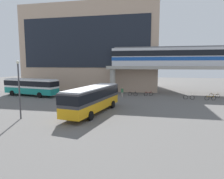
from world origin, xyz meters
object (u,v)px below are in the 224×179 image
(train, at_px, (175,56))
(pedestrian_waiting_near_stop, at_px, (122,93))
(bicycle_orange, at_px, (210,98))
(bus_secondary, at_px, (31,85))
(bicycle_brown, at_px, (214,96))
(bus_main, at_px, (93,97))
(bicycle_red, at_px, (148,94))
(bicycle_silver, at_px, (189,97))
(bicycle_black, at_px, (133,94))
(station_building, at_px, (94,49))

(train, relative_size, pedestrian_waiting_near_stop, 14.19)
(bicycle_orange, xyz_separation_m, pedestrian_waiting_near_stop, (-14.88, 0.07, 0.49))
(bus_secondary, height_order, bicycle_brown, bus_secondary)
(bus_main, bearing_deg, bus_secondary, 145.51)
(train, distance_m, pedestrian_waiting_near_stop, 13.49)
(bicycle_brown, xyz_separation_m, pedestrian_waiting_near_stop, (-16.29, -2.82, 0.49))
(pedestrian_waiting_near_stop, bearing_deg, bicycle_red, 29.06)
(bicycle_silver, relative_size, bicycle_brown, 1.04)
(bus_secondary, distance_m, bicycle_brown, 33.73)
(train, bearing_deg, bicycle_red, -140.51)
(bicycle_orange, bearing_deg, bus_secondary, -176.51)
(bus_main, height_order, pedestrian_waiting_near_stop, bus_main)
(bicycle_orange, height_order, bicycle_black, same)
(bus_main, bearing_deg, train, 59.74)
(bicycle_silver, xyz_separation_m, bicycle_black, (-9.78, 1.87, 0.00))
(bicycle_silver, bearing_deg, bicycle_brown, 30.56)
(station_building, bearing_deg, bicycle_red, -38.64)
(station_building, xyz_separation_m, bicycle_black, (11.24, -12.02, -9.35))
(station_building, relative_size, bus_secondary, 2.81)
(bus_secondary, height_order, bicycle_black, bus_secondary)
(station_building, bearing_deg, bicycle_orange, -29.80)
(bus_main, distance_m, pedestrian_waiting_near_stop, 12.77)
(train, relative_size, bus_main, 2.24)
(train, relative_size, bicycle_orange, 14.17)
(bus_main, height_order, bus_secondary, same)
(bicycle_brown, distance_m, bicycle_red, 11.65)
(bicycle_silver, bearing_deg, bicycle_black, 169.20)
(bus_secondary, distance_m, pedestrian_waiting_near_stop, 17.21)
(bicycle_silver, distance_m, pedestrian_waiting_near_stop, 11.53)
(bus_main, relative_size, bicycle_silver, 6.33)
(station_building, relative_size, pedestrian_waiting_near_stop, 17.79)
(station_building, height_order, bicycle_black, station_building)
(bus_secondary, xyz_separation_m, bicycle_red, (21.70, 4.60, -1.63))
(pedestrian_waiting_near_stop, bearing_deg, train, 34.77)
(train, distance_m, bus_secondary, 28.59)
(bicycle_silver, bearing_deg, train, 105.94)
(bus_main, distance_m, bicycle_black, 14.95)
(bicycle_brown, bearing_deg, bicycle_orange, -116.12)
(bus_main, xyz_separation_m, bicycle_orange, (16.52, 12.54, -1.63))
(train, distance_m, bicycle_black, 11.71)
(bicycle_brown, bearing_deg, bus_secondary, -171.75)
(station_building, distance_m, train, 20.54)
(bicycle_black, relative_size, pedestrian_waiting_near_stop, 1.00)
(bus_main, relative_size, bicycle_red, 6.72)
(train, distance_m, bicycle_orange, 11.18)
(bus_secondary, relative_size, bicycle_red, 6.72)
(bus_secondary, relative_size, bicycle_orange, 6.33)
(station_building, height_order, bicycle_silver, station_building)
(train, xyz_separation_m, bicycle_brown, (6.68, -3.85, -7.20))
(bicycle_silver, bearing_deg, bicycle_red, 159.42)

